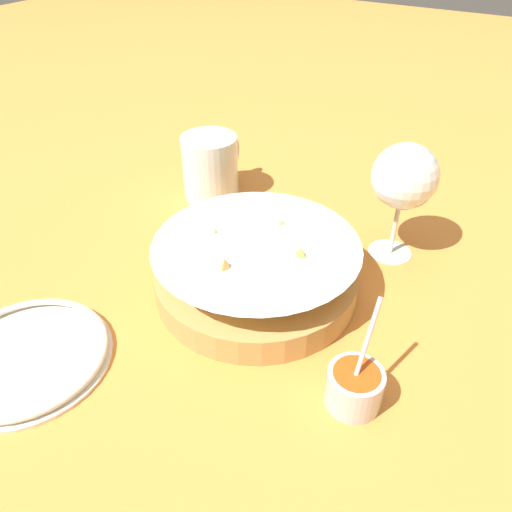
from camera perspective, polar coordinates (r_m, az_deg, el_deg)
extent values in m
plane|color=orange|center=(0.67, 0.99, -4.26)|extent=(4.00, 4.00, 0.00)
cylinder|color=#B2894C|center=(0.66, 0.00, -2.70)|extent=(0.27, 0.27, 0.04)
cone|color=white|center=(0.65, 0.00, -1.32)|extent=(0.27, 0.27, 0.07)
cylinder|color=#3D842D|center=(0.66, 0.00, -2.57)|extent=(0.20, 0.20, 0.01)
pyramid|color=#CC8E42|center=(0.68, 2.89, 2.15)|extent=(0.08, 0.09, 0.06)
pyramid|color=#CC8E42|center=(0.66, -4.54, 1.08)|extent=(0.06, 0.05, 0.05)
pyramid|color=#CC8E42|center=(0.60, -3.49, -2.68)|extent=(0.07, 0.06, 0.06)
pyramid|color=#CC8E42|center=(0.62, 5.03, -1.33)|extent=(0.07, 0.08, 0.06)
cylinder|color=#B7B7BC|center=(0.54, 11.16, -14.57)|extent=(0.06, 0.06, 0.04)
cylinder|color=#CC4C14|center=(0.54, 11.26, -14.06)|extent=(0.05, 0.05, 0.03)
cylinder|color=#B7B7BC|center=(0.51, 12.19, -10.64)|extent=(0.06, 0.01, 0.11)
cylinder|color=silver|center=(0.76, 15.04, 0.49)|extent=(0.06, 0.06, 0.00)
cylinder|color=silver|center=(0.74, 15.58, 3.23)|extent=(0.01, 0.01, 0.08)
sphere|color=silver|center=(0.70, 16.65, 8.73)|extent=(0.09, 0.09, 0.09)
sphere|color=#E5B77F|center=(0.71, 16.49, 7.92)|extent=(0.06, 0.06, 0.06)
cylinder|color=silver|center=(0.86, -5.25, 10.10)|extent=(0.09, 0.09, 0.11)
cylinder|color=#935119|center=(0.87, -5.20, 9.34)|extent=(0.08, 0.08, 0.08)
torus|color=silver|center=(0.90, -3.31, 11.51)|extent=(0.07, 0.01, 0.07)
cylinder|color=silver|center=(0.64, -24.79, -10.56)|extent=(0.19, 0.19, 0.01)
torus|color=silver|center=(0.63, -24.94, -10.16)|extent=(0.19, 0.19, 0.01)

